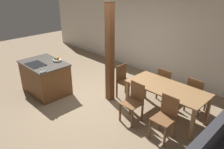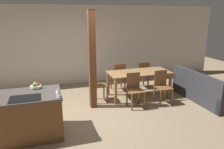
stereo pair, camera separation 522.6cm
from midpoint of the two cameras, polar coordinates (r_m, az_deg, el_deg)
name	(u,v)px [view 1 (the left image)]	position (r m, az deg, el deg)	size (l,w,h in m)	color
ground_plane	(91,103)	(4.99, 21.19, -10.85)	(16.00, 16.00, 0.00)	#847056
wall_back	(157,35)	(7.03, 32.92, 8.95)	(11.20, 0.08, 2.70)	silver
kitchen_island	(45,77)	(5.01, 5.27, -3.05)	(1.34, 0.93, 0.90)	brown
fruit_bowl	(57,60)	(4.94, 9.49, 2.61)	(0.23, 0.23, 0.11)	silver
wine_glass_near	(40,68)	(4.16, 8.26, -0.42)	(0.08, 0.08, 0.15)	silver
wine_glass_middle	(44,67)	(4.23, 9.01, -0.07)	(0.08, 0.08, 0.15)	silver
dining_table	(166,91)	(5.24, 43.25, -6.20)	(1.83, 0.84, 0.76)	olive
dining_chair_near_left	(134,101)	(4.73, 37.18, -9.61)	(0.40, 0.40, 0.90)	brown
dining_chair_near_right	(165,117)	(4.77, 46.89, -12.45)	(0.40, 0.40, 0.90)	brown
dining_chair_far_left	(166,83)	(5.91, 39.44, -4.08)	(0.40, 0.40, 0.90)	brown
dining_chair_far_right	(196,94)	(5.94, 47.12, -6.36)	(0.40, 0.40, 0.90)	brown
dining_chair_head_end	(124,81)	(5.42, 29.56, -3.73)	(0.40, 0.40, 0.90)	brown
timber_post	(110,54)	(4.87, 27.99, 3.69)	(0.17, 0.17, 2.52)	brown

